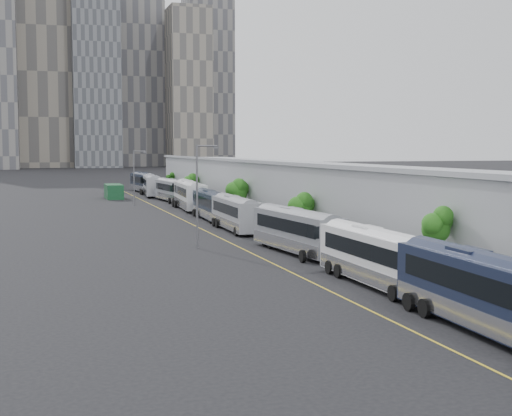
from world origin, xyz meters
name	(u,v)px	position (x,y,z in m)	size (l,w,h in m)	color
sidewalk	(334,237)	(9.00, 55.00, 0.06)	(10.00, 170.00, 0.12)	gray
lane_line	(229,242)	(-1.50, 55.00, 0.01)	(0.12, 160.00, 0.02)	gold
depot	(372,201)	(12.99, 55.00, 3.51)	(12.45, 160.40, 7.20)	gray
skyline	(68,53)	(-2.90, 324.16, 50.85)	(145.00, 64.00, 120.00)	slate
bus_1	(486,298)	(1.76, 20.45, 1.60)	(2.95, 13.04, 3.79)	#171D34
bus_2	(377,262)	(2.02, 32.19, 1.54)	(2.79, 12.48, 3.64)	white
bus_3	(297,235)	(2.08, 46.65, 1.56)	(3.73, 12.80, 3.69)	gray
bus_4	(236,216)	(1.61, 63.66, 1.52)	(2.80, 12.42, 3.61)	#909299
bus_5	(212,207)	(1.95, 75.65, 1.48)	(2.88, 12.12, 3.52)	black
bus_6	(190,197)	(2.37, 90.35, 1.71)	(3.69, 14.00, 4.05)	white
bus_7	(172,192)	(2.67, 105.52, 1.54)	(3.56, 12.64, 3.65)	gray
bus_8	(152,187)	(1.69, 119.65, 1.62)	(3.89, 13.30, 3.83)	#9D9FA6
bus_9	(144,184)	(1.87, 131.01, 1.62)	(3.57, 13.25, 3.83)	black
tree_1	(436,225)	(5.88, 31.67, 3.77)	(1.84, 1.84, 4.73)	black
tree_2	(300,206)	(5.62, 55.22, 3.17)	(2.36, 2.36, 4.36)	black
tree_3	(236,190)	(5.45, 77.03, 3.49)	(2.71, 2.71, 4.86)	black
tree_4	(191,181)	(5.67, 105.06, 3.24)	(2.27, 2.27, 4.39)	black
tree_5	(170,178)	(6.21, 125.94, 2.86)	(1.18, 1.18, 3.53)	black
street_lamp_near	(199,189)	(-4.97, 51.95, 5.17)	(2.04, 0.22, 8.97)	#59595E
street_lamp_far	(135,173)	(-3.89, 100.48, 4.81)	(2.04, 0.22, 8.27)	#59595E
shipping_container	(114,192)	(-5.62, 114.93, 1.23)	(2.70, 6.59, 2.46)	#134023
suv	(113,190)	(-4.46, 127.63, 0.74)	(2.45, 5.32, 1.48)	black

